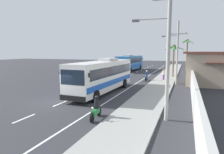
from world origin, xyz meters
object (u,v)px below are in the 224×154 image
pedestrian_near_kerb (167,75)px  palm_second (187,49)px  motorcycle_beside_bus (146,76)px  motorcycle_trailing (96,109)px  coach_bus_far_lane (130,62)px  coach_bus_foreground (103,75)px  utility_pole_nearest (167,49)px  palm_nearest (174,54)px  pedestrian_midwalk (164,74)px  utility_pole_mid (177,51)px

pedestrian_near_kerb → palm_second: palm_second is taller
motorcycle_beside_bus → motorcycle_trailing: size_ratio=1.00×
coach_bus_far_lane → motorcycle_trailing: (6.56, -32.25, -1.25)m
coach_bus_foreground → utility_pole_nearest: 10.32m
coach_bus_far_lane → palm_second: bearing=22.0°
motorcycle_beside_bus → motorcycle_trailing: motorcycle_beside_bus is taller
motorcycle_beside_bus → utility_pole_nearest: utility_pole_nearest is taller
palm_nearest → palm_second: 13.87m
coach_bus_foreground → pedestrian_near_kerb: (5.91, 8.76, -0.80)m
coach_bus_far_lane → utility_pole_nearest: bearing=-70.7°
motorcycle_trailing → utility_pole_nearest: (4.26, 1.32, 3.95)m
pedestrian_near_kerb → motorcycle_trailing: bearing=129.9°
pedestrian_near_kerb → coach_bus_foreground: bearing=105.8°
coach_bus_foreground → utility_pole_nearest: utility_pole_nearest is taller
motorcycle_beside_bus → utility_pole_nearest: (4.40, -16.87, 3.93)m
pedestrian_near_kerb → palm_second: size_ratio=0.25×
coach_bus_far_lane → pedestrian_midwalk: bearing=-55.9°
motorcycle_beside_bus → palm_nearest: palm_nearest is taller
utility_pole_nearest → palm_nearest: size_ratio=1.55×
motorcycle_trailing → pedestrian_midwalk: 19.35m
utility_pole_nearest → coach_bus_foreground: bearing=136.4°
utility_pole_mid → palm_second: bearing=86.7°
palm_nearest → pedestrian_midwalk: bearing=-104.2°
coach_bus_foreground → utility_pole_mid: 10.96m
motorcycle_beside_bus → pedestrian_midwalk: (2.40, 1.02, 0.34)m
motorcycle_trailing → utility_pole_mid: bearing=75.6°
pedestrian_near_kerb → utility_pole_nearest: bearing=144.5°
motorcycle_trailing → palm_second: (5.33, 37.06, 4.24)m
coach_bus_far_lane → motorcycle_beside_bus: size_ratio=6.21×
palm_nearest → palm_second: size_ratio=0.77×
coach_bus_foreground → pedestrian_near_kerb: 10.60m
coach_bus_far_lane → pedestrian_near_kerb: size_ratio=6.74×
coach_bus_far_lane → utility_pole_mid: size_ratio=1.47×
motorcycle_beside_bus → utility_pole_mid: (4.29, -2.05, 3.79)m
pedestrian_near_kerb → utility_pole_nearest: size_ratio=0.21×
pedestrian_midwalk → utility_pole_nearest: size_ratio=0.19×
palm_nearest → pedestrian_near_kerb: bearing=-93.1°
coach_bus_foreground → pedestrian_near_kerb: bearing=56.0°
utility_pole_nearest → motorcycle_beside_bus: bearing=104.6°
coach_bus_far_lane → palm_second: (11.90, 4.82, 2.99)m
pedestrian_near_kerb → palm_nearest: (0.35, 6.42, 2.92)m
pedestrian_midwalk → utility_pole_nearest: 18.36m
coach_bus_foreground → coach_bus_far_lane: bearing=98.5°
utility_pole_mid → utility_pole_nearest: bearing=-89.5°
motorcycle_beside_bus → pedestrian_near_kerb: size_ratio=1.09×
coach_bus_far_lane → utility_pole_mid: (10.71, -16.11, 2.55)m
palm_nearest → coach_bus_foreground: bearing=-112.4°
motorcycle_trailing → pedestrian_midwalk: pedestrian_midwalk is taller
utility_pole_mid → palm_second: (1.19, 20.92, 0.43)m
motorcycle_trailing → pedestrian_near_kerb: size_ratio=1.09×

